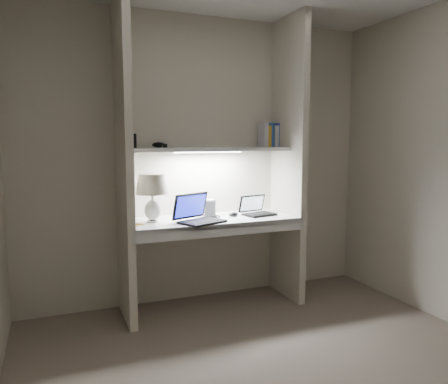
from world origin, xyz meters
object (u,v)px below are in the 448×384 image
table_lamp (152,190)px  laptop_netbook (257,210)px  laptop_main (198,216)px  book_row (271,136)px  speaker (209,208)px

table_lamp → laptop_netbook: size_ratio=1.29×
table_lamp → laptop_netbook: bearing=0.3°
laptop_main → book_row: 1.09m
laptop_netbook → speaker: size_ratio=2.09×
speaker → book_row: size_ratio=0.66×
laptop_main → table_lamp: bearing=135.7°
speaker → table_lamp: bearing=-172.4°
laptop_netbook → book_row: (0.22, 0.17, 0.66)m
table_lamp → speaker: 0.55m
table_lamp → book_row: 1.25m
table_lamp → book_row: book_row is taller
laptop_main → book_row: size_ratio=1.96×
laptop_main → speaker: bearing=27.5°
laptop_netbook → laptop_main: bearing=-179.3°
laptop_main → speaker: laptop_main is taller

